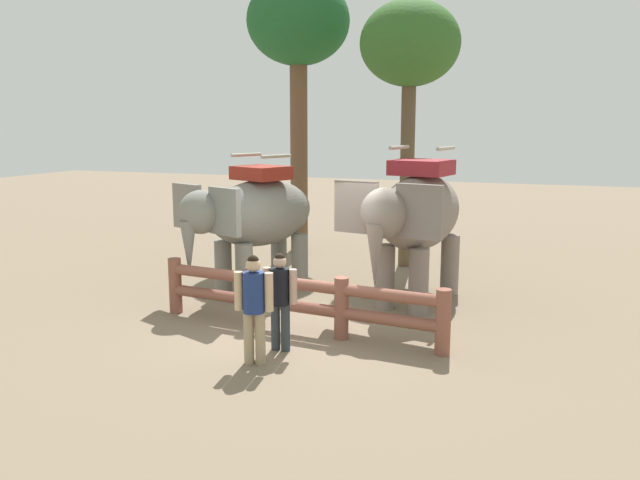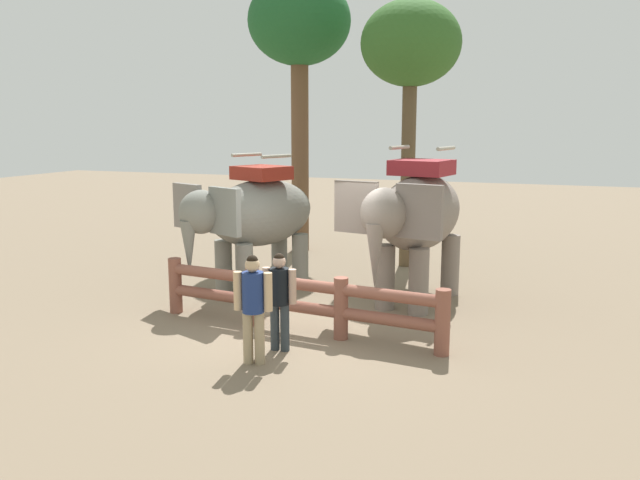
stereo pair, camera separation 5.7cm
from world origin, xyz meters
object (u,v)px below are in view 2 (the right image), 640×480
log_fence (295,298)px  tree_back_center (411,49)px  tourist_man_in_blue (253,301)px  tourist_woman_in_black (280,295)px  tree_far_left (299,30)px  elephant_near_left (254,217)px  elephant_center (416,217)px

log_fence → tree_back_center: (0.62, 5.84, 4.67)m
tourist_man_in_blue → tree_back_center: (0.62, 7.46, 4.32)m
tourist_woman_in_black → tree_far_left: bearing=109.5°
elephant_near_left → elephant_center: bearing=6.2°
tourist_man_in_blue → tourist_woman_in_black: bearing=78.7°
tree_back_center → elephant_center: bearing=-74.7°
tree_far_left → elephant_near_left: bearing=-79.6°
elephant_near_left → tree_back_center: bearing=57.9°
elephant_near_left → tree_back_center: size_ratio=0.54×
log_fence → tree_back_center: size_ratio=0.84×
elephant_near_left → tourist_woman_in_black: elephant_near_left is taller
tourist_man_in_blue → tree_back_center: bearing=85.2°
tourist_woman_in_black → tourist_man_in_blue: bearing=-101.3°
tourist_man_in_blue → tree_back_center: 8.64m
log_fence → tourist_woman_in_black: bearing=-82.5°
elephant_center → tree_far_left: (-4.18, 4.37, 4.24)m
elephant_near_left → tree_back_center: tree_back_center is taller
elephant_near_left → tourist_man_in_blue: (1.75, -3.68, -0.68)m
tourist_woman_in_black → elephant_near_left: bearing=121.9°
tourist_man_in_blue → elephant_near_left: bearing=115.4°
log_fence → tourist_woman_in_black: tourist_woman_in_black is taller
log_fence → tree_back_center: bearing=84.0°
tourist_woman_in_black → tree_far_left: size_ratio=0.21×
log_fence → tree_far_left: size_ratio=0.73×
log_fence → tourist_man_in_blue: 1.66m
elephant_near_left → tree_far_left: size_ratio=0.47×
elephant_near_left → log_fence: bearing=-49.6°
elephant_near_left → tourist_man_in_blue: bearing=-64.6°
elephant_center → tree_far_left: bearing=133.7°
elephant_near_left → tourist_woman_in_black: (1.88, -3.02, -0.73)m
elephant_near_left → tree_far_left: 6.49m
elephant_near_left → elephant_center: elephant_center is taller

